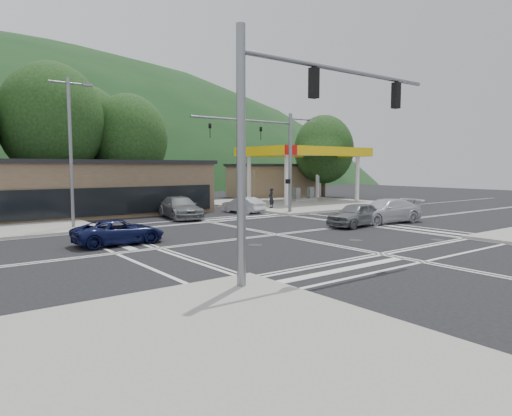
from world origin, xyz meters
TOP-DOWN VIEW (x-y plane):
  - ground at (0.00, 0.00)m, footprint 120.00×120.00m
  - sidewalk_ne at (15.00, 15.00)m, footprint 16.00×16.00m
  - gas_station_canopy at (16.99, 15.99)m, footprint 12.32×8.34m
  - convenience_store at (20.00, 25.00)m, footprint 10.00×6.00m
  - commercial_row at (-8.00, 17.00)m, footprint 24.00×8.00m
  - hill_north at (0.00, 90.00)m, footprint 252.00×126.00m
  - tree_n_b at (-6.00, 24.00)m, footprint 9.00×9.00m
  - tree_n_c at (1.00, 24.00)m, footprint 7.60×7.60m
  - tree_n_e at (-2.00, 28.00)m, footprint 8.40×8.40m
  - tree_ne at (24.00, 20.00)m, footprint 7.20×7.20m
  - streetlight_nw at (-8.44, 9.00)m, footprint 2.50×0.25m
  - signal_mast_ne at (6.95, 8.20)m, footprint 11.65×0.30m
  - signal_mast_sw at (-6.39, -8.20)m, footprint 9.14×0.28m
  - car_blue_west at (-8.18, 2.23)m, footprint 4.43×2.09m
  - car_grey_center at (6.30, -0.30)m, footprint 4.61×2.27m
  - car_silver_east at (9.28, -0.30)m, footprint 5.78×2.98m
  - car_queue_a at (5.43, 10.85)m, footprint 1.95×4.11m
  - car_queue_b at (1.00, 16.49)m, footprint 2.50×4.67m
  - car_northbound at (-0.50, 10.51)m, footprint 3.09×5.71m
  - pedestrian at (9.06, 11.68)m, footprint 0.78×0.69m

SIDE VIEW (x-z plane):
  - ground at x=0.00m, z-range 0.00..0.00m
  - hill_north at x=0.00m, z-range -70.00..70.00m
  - sidewalk_ne at x=15.00m, z-range 0.00..0.15m
  - car_blue_west at x=-8.18m, z-range 0.00..1.22m
  - car_queue_a at x=5.43m, z-range 0.00..1.30m
  - car_queue_b at x=1.00m, z-range 0.00..1.51m
  - car_grey_center at x=6.30m, z-range 0.00..1.51m
  - car_northbound at x=-0.50m, z-range 0.00..1.57m
  - car_silver_east at x=9.28m, z-range 0.00..1.60m
  - pedestrian at x=9.06m, z-range 0.15..1.94m
  - convenience_store at x=20.00m, z-range 0.00..3.80m
  - commercial_row at x=-8.00m, z-range 0.00..4.00m
  - gas_station_canopy at x=16.99m, z-range 2.17..7.92m
  - streetlight_nw at x=-8.44m, z-range 0.55..9.55m
  - signal_mast_ne at x=6.95m, z-range 1.07..9.07m
  - signal_mast_sw at x=-6.39m, z-range 1.12..9.12m
  - tree_ne at x=24.00m, z-range 0.85..10.84m
  - tree_n_c at x=1.00m, z-range 1.06..11.93m
  - tree_n_e at x=-2.00m, z-range 1.15..13.13m
  - tree_n_b at x=-6.00m, z-range 1.30..14.28m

